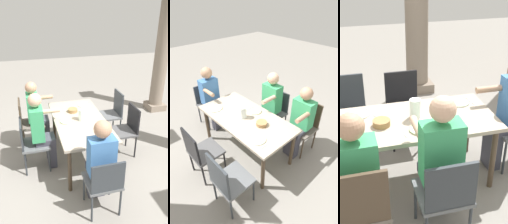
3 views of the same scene
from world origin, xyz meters
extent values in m
plane|color=gray|center=(0.00, 0.00, 0.00)|extent=(16.00, 16.00, 0.00)
cube|color=tan|center=(0.00, 0.00, 0.74)|extent=(1.66, 0.83, 0.04)
cylinder|color=#473828|center=(-0.75, 0.34, 0.36)|extent=(0.06, 0.06, 0.72)
cylinder|color=#473828|center=(0.75, 0.34, 0.36)|extent=(0.06, 0.06, 0.72)
cylinder|color=#473828|center=(-0.75, -0.34, 0.36)|extent=(0.06, 0.06, 0.72)
cylinder|color=#473828|center=(0.75, -0.34, 0.36)|extent=(0.06, 0.06, 0.72)
cube|color=#5B5E61|center=(-0.62, 0.76, 0.45)|extent=(0.44, 0.44, 0.04)
cube|color=#2D3338|center=(-0.62, 0.96, 0.69)|extent=(0.42, 0.03, 0.48)
cylinder|color=#2D3338|center=(-0.81, 0.57, 0.22)|extent=(0.03, 0.03, 0.43)
cylinder|color=#2D3338|center=(-0.43, 0.57, 0.22)|extent=(0.03, 0.03, 0.43)
cylinder|color=#2D3338|center=(-0.81, 0.95, 0.22)|extent=(0.03, 0.03, 0.43)
cylinder|color=#2D3338|center=(-0.43, 0.95, 0.22)|extent=(0.03, 0.03, 0.43)
cube|color=#6A6158|center=(-0.62, -0.76, 0.47)|extent=(0.44, 0.44, 0.04)
cube|color=#473828|center=(-0.62, -0.96, 0.71)|extent=(0.42, 0.03, 0.47)
cylinder|color=#473828|center=(-0.43, -0.57, 0.23)|extent=(0.03, 0.03, 0.45)
cylinder|color=#473828|center=(-0.81, -0.57, 0.23)|extent=(0.03, 0.03, 0.45)
cylinder|color=#473828|center=(-0.43, -0.95, 0.23)|extent=(0.03, 0.03, 0.45)
cylinder|color=#473828|center=(-0.81, -0.95, 0.23)|extent=(0.03, 0.03, 0.45)
cube|color=#4F4F50|center=(0.06, 0.76, 0.45)|extent=(0.44, 0.44, 0.04)
cube|color=black|center=(0.06, 0.96, 0.68)|extent=(0.42, 0.03, 0.46)
cylinder|color=black|center=(-0.13, 0.57, 0.22)|extent=(0.03, 0.03, 0.44)
cylinder|color=black|center=(0.25, 0.57, 0.22)|extent=(0.03, 0.03, 0.44)
cylinder|color=black|center=(-0.13, 0.95, 0.22)|extent=(0.03, 0.03, 0.44)
cylinder|color=black|center=(0.25, 0.95, 0.22)|extent=(0.03, 0.03, 0.44)
cube|color=#5B5E61|center=(0.06, -0.76, 0.45)|extent=(0.44, 0.44, 0.04)
cube|color=#2D3338|center=(0.06, -0.96, 0.66)|extent=(0.42, 0.03, 0.43)
cylinder|color=#2D3338|center=(0.25, -0.57, 0.21)|extent=(0.03, 0.03, 0.43)
cylinder|color=#2D3338|center=(-0.13, -0.57, 0.21)|extent=(0.03, 0.03, 0.43)
cylinder|color=#2D3338|center=(0.25, -0.95, 0.21)|extent=(0.03, 0.03, 0.43)
cylinder|color=#2D3338|center=(-0.13, -0.95, 0.21)|extent=(0.03, 0.03, 0.43)
cube|color=#5B5E61|center=(1.17, 0.00, 0.46)|extent=(0.44, 0.44, 0.04)
cube|color=#2D3338|center=(1.37, 0.00, 0.67)|extent=(0.03, 0.42, 0.41)
cylinder|color=#2D3338|center=(0.98, 0.19, 0.22)|extent=(0.03, 0.03, 0.44)
cylinder|color=#2D3338|center=(0.98, -0.19, 0.22)|extent=(0.03, 0.03, 0.44)
cylinder|color=#2D3338|center=(1.36, 0.19, 0.22)|extent=(0.03, 0.03, 0.44)
cylinder|color=#2D3338|center=(1.36, -0.19, 0.22)|extent=(0.03, 0.03, 0.44)
cube|color=#3F3F4C|center=(-0.62, -0.52, 0.23)|extent=(0.24, 0.14, 0.46)
cube|color=#3F3F4C|center=(-0.62, -0.61, 0.51)|extent=(0.28, 0.32, 0.10)
cube|color=#389E60|center=(-0.62, -0.72, 0.81)|extent=(0.34, 0.20, 0.50)
sphere|color=tan|center=(-0.62, -0.72, 1.18)|extent=(0.20, 0.20, 0.20)
cylinder|color=tan|center=(-0.76, -0.48, 0.92)|extent=(0.07, 0.30, 0.07)
cube|color=#3F3F4C|center=(0.92, 0.00, 0.23)|extent=(0.14, 0.24, 0.46)
cube|color=#3F3F4C|center=(1.01, 0.00, 0.51)|extent=(0.32, 0.28, 0.10)
cube|color=#3F72B2|center=(1.12, 0.00, 0.81)|extent=(0.20, 0.34, 0.51)
sphere|color=tan|center=(1.12, 0.00, 1.20)|extent=(0.22, 0.22, 0.22)
cylinder|color=tan|center=(0.88, 0.14, 0.93)|extent=(0.30, 0.07, 0.07)
cube|color=#3F3F4C|center=(0.06, -0.51, 0.23)|extent=(0.24, 0.14, 0.46)
cube|color=#3F3F4C|center=(0.06, -0.60, 0.51)|extent=(0.28, 0.32, 0.10)
cube|color=#389E60|center=(0.06, -0.71, 0.83)|extent=(0.34, 0.20, 0.53)
sphere|color=tan|center=(0.06, -0.71, 1.22)|extent=(0.21, 0.21, 0.21)
cylinder|color=tan|center=(-0.08, -0.47, 0.94)|extent=(0.07, 0.30, 0.07)
cube|color=gray|center=(-1.53, 2.39, 0.08)|extent=(0.43, 0.43, 0.16)
cylinder|color=gray|center=(-1.53, 2.39, 1.52)|extent=(0.33, 0.33, 2.71)
cylinder|color=white|center=(-0.53, 0.23, 0.77)|extent=(0.23, 0.23, 0.01)
torus|color=#A9CD91|center=(-0.53, 0.23, 0.77)|extent=(0.24, 0.24, 0.01)
cube|color=silver|center=(-0.68, 0.23, 0.76)|extent=(0.02, 0.17, 0.01)
cube|color=silver|center=(-0.38, 0.23, 0.76)|extent=(0.03, 0.17, 0.01)
cylinder|color=silver|center=(0.01, -0.23, 0.77)|extent=(0.21, 0.21, 0.01)
torus|color=#A0BE77|center=(0.01, -0.23, 0.77)|extent=(0.21, 0.21, 0.01)
cube|color=silver|center=(-0.14, -0.23, 0.76)|extent=(0.02, 0.17, 0.01)
cube|color=silver|center=(0.16, -0.23, 0.76)|extent=(0.03, 0.17, 0.01)
cylinder|color=white|center=(0.57, 0.23, 0.77)|extent=(0.25, 0.25, 0.01)
torus|color=#A4C786|center=(0.57, 0.23, 0.77)|extent=(0.26, 0.26, 0.01)
cube|color=silver|center=(0.42, 0.23, 0.76)|extent=(0.02, 0.17, 0.01)
cube|color=silver|center=(0.72, 0.23, 0.76)|extent=(0.03, 0.17, 0.01)
cylinder|color=white|center=(0.03, 0.03, 0.86)|extent=(0.11, 0.11, 0.20)
cylinder|color=#EFEAC6|center=(0.03, 0.03, 0.83)|extent=(0.10, 0.10, 0.13)
cylinder|color=#9E7547|center=(-0.33, -0.05, 0.79)|extent=(0.17, 0.17, 0.06)
camera|label=1|loc=(3.38, -0.83, 2.57)|focal=37.71mm
camera|label=2|loc=(-1.88, 1.55, 2.52)|focal=29.21mm
camera|label=3|loc=(-0.60, -2.62, 2.27)|focal=49.11mm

